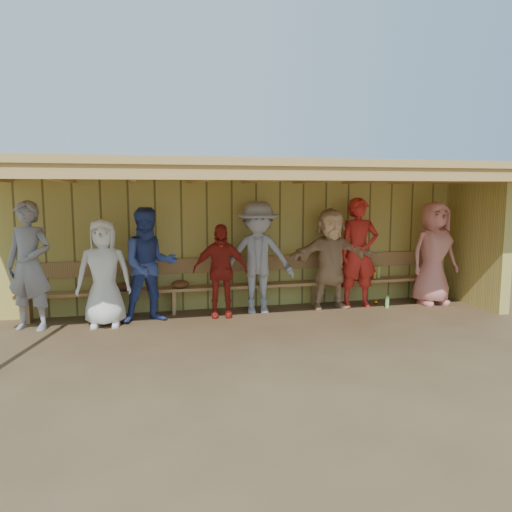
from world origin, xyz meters
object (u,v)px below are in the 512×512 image
(player_a, at_px, (29,266))
(player_f, at_px, (331,259))
(player_b, at_px, (104,273))
(player_g, at_px, (359,253))
(player_c, at_px, (149,265))
(bench, at_px, (246,280))
(player_d, at_px, (220,271))
(player_e, at_px, (258,258))
(player_h, at_px, (434,253))

(player_a, bearing_deg, player_f, 25.15)
(player_a, distance_m, player_b, 1.08)
(player_a, bearing_deg, player_g, 25.31)
(player_c, relative_size, bench, 0.24)
(bench, bearing_deg, player_f, -13.14)
(player_f, bearing_deg, player_d, -178.91)
(player_d, distance_m, player_g, 2.57)
(player_e, distance_m, player_h, 3.32)
(player_b, xyz_separation_m, player_e, (2.53, 0.30, 0.12))
(player_a, height_order, player_e, player_a)
(player_g, bearing_deg, player_e, -174.06)
(player_c, height_order, player_h, player_h)
(player_g, distance_m, bench, 2.10)
(player_b, height_order, player_h, player_h)
(player_c, bearing_deg, player_a, 173.20)
(player_d, relative_size, player_h, 0.82)
(player_c, distance_m, player_g, 3.72)
(player_c, xyz_separation_m, player_d, (1.16, 0.06, -0.14))
(player_c, relative_size, player_h, 0.97)
(player_f, distance_m, player_h, 1.99)
(player_b, xyz_separation_m, bench, (2.39, 0.63, -0.31))
(player_e, xyz_separation_m, player_g, (1.89, 0.02, 0.03))
(player_h, xyz_separation_m, bench, (-3.46, 0.46, -0.43))
(player_g, relative_size, player_h, 1.04)
(player_e, bearing_deg, player_d, -162.45)
(player_e, distance_m, player_f, 1.34)
(player_b, distance_m, player_c, 0.71)
(player_c, bearing_deg, player_f, -5.64)
(player_b, xyz_separation_m, player_c, (0.70, 0.12, 0.08))
(player_d, xyz_separation_m, bench, (0.54, 0.44, -0.25))
(player_f, height_order, bench, player_f)
(player_c, bearing_deg, player_d, -5.41)
(player_e, relative_size, player_h, 1.01)
(player_d, relative_size, player_g, 0.79)
(player_b, bearing_deg, player_a, 179.79)
(player_e, relative_size, player_f, 1.07)
(player_b, bearing_deg, bench, 18.15)
(player_c, bearing_deg, player_h, -8.04)
(player_c, xyz_separation_m, player_f, (3.17, 0.16, -0.02))
(player_c, bearing_deg, bench, 8.08)
(player_d, bearing_deg, bench, 47.64)
(player_c, distance_m, player_d, 1.17)
(player_a, xyz_separation_m, player_g, (5.49, 0.25, 0.01))
(player_f, bearing_deg, bench, 165.18)
(player_c, relative_size, player_e, 0.96)
(player_h, distance_m, bench, 3.52)
(player_d, bearing_deg, player_e, 17.60)
(player_f, distance_m, bench, 1.56)
(player_e, bearing_deg, player_h, 5.79)
(bench, bearing_deg, player_a, -170.83)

